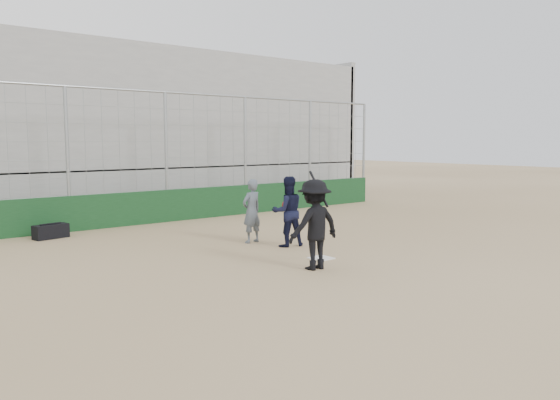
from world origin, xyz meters
TOP-DOWN VIEW (x-y plane):
  - ground at (0.00, 0.00)m, footprint 90.00×90.00m
  - home_plate at (0.00, 0.00)m, footprint 0.44×0.44m
  - backstop at (0.00, 7.00)m, footprint 18.10×0.25m
  - bleachers at (0.00, 11.95)m, footprint 20.25×6.70m
  - batter_at_plate at (-0.75, -0.59)m, footprint 1.18×0.79m
  - catcher_crouched at (0.31, 1.48)m, footprint 0.94×0.81m
  - umpire at (-0.06, 2.44)m, footprint 0.63×0.46m
  - equipment_bag at (-3.76, 6.19)m, footprint 0.91×0.52m

SIDE VIEW (x-z plane):
  - ground at x=0.00m, z-range 0.00..0.00m
  - home_plate at x=0.00m, z-range 0.00..0.02m
  - equipment_bag at x=-3.76m, z-range -0.02..0.39m
  - catcher_crouched at x=0.31m, z-range 0.00..1.14m
  - umpire at x=-0.06m, z-range 0.00..1.42m
  - batter_at_plate at x=-0.75m, z-range -0.07..1.85m
  - backstop at x=0.00m, z-range -1.06..2.98m
  - bleachers at x=0.00m, z-range -0.57..6.41m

